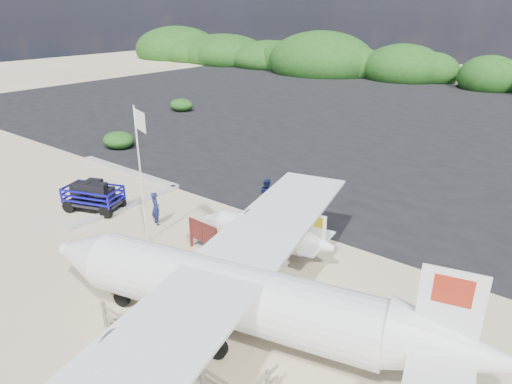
% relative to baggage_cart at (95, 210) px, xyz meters
% --- Properties ---
extents(ground, '(160.00, 160.00, 0.00)m').
position_rel_baggage_cart_xyz_m(ground, '(5.48, -0.24, 0.00)').
color(ground, beige).
extents(asphalt_apron, '(90.00, 50.00, 0.04)m').
position_rel_baggage_cart_xyz_m(asphalt_apron, '(5.48, 29.76, 0.00)').
color(asphalt_apron, '#B2B2B2').
rests_on(asphalt_apron, ground).
extents(lagoon, '(9.00, 7.00, 0.40)m').
position_rel_baggage_cart_xyz_m(lagoon, '(-3.52, 1.26, 0.00)').
color(lagoon, '#B2B2B2').
rests_on(lagoon, ground).
extents(walkway_pad, '(3.50, 2.50, 0.10)m').
position_rel_baggage_cart_xyz_m(walkway_pad, '(10.98, -6.24, 0.00)').
color(walkway_pad, '#B2B2B2').
rests_on(walkway_pad, ground).
extents(vegetation_band, '(124.00, 8.00, 4.40)m').
position_rel_baggage_cart_xyz_m(vegetation_band, '(5.48, 54.76, 0.00)').
color(vegetation_band, '#B2B2B2').
rests_on(vegetation_band, ground).
extents(fence, '(6.40, 2.00, 1.10)m').
position_rel_baggage_cart_xyz_m(fence, '(11.48, -5.24, 0.00)').
color(fence, '#B2B2B2').
rests_on(fence, ground).
extents(baggage_cart, '(3.53, 2.74, 1.56)m').
position_rel_baggage_cart_xyz_m(baggage_cart, '(0.00, 0.00, 0.00)').
color(baggage_cart, '#0F0AA3').
rests_on(baggage_cart, ground).
extents(flagpole, '(1.34, 0.90, 6.19)m').
position_rel_baggage_cart_xyz_m(flagpole, '(4.82, -0.52, 0.00)').
color(flagpole, white).
rests_on(flagpole, ground).
extents(signboard, '(1.76, 0.23, 1.44)m').
position_rel_baggage_cart_xyz_m(signboard, '(7.52, 0.36, 0.00)').
color(signboard, maroon).
rests_on(signboard, ground).
extents(crew_a, '(0.70, 0.57, 1.67)m').
position_rel_baggage_cart_xyz_m(crew_a, '(3.77, 0.94, 0.83)').
color(crew_a, '#141B4C').
rests_on(crew_a, ground).
extents(crew_b, '(1.04, 0.94, 1.76)m').
position_rel_baggage_cart_xyz_m(crew_b, '(7.05, 5.53, 0.88)').
color(crew_b, '#141B4C').
rests_on(crew_b, ground).
extents(aircraft_small, '(7.20, 7.20, 2.28)m').
position_rel_baggage_cart_xyz_m(aircraft_small, '(-6.72, 28.30, 0.00)').
color(aircraft_small, '#B2B2B2').
rests_on(aircraft_small, ground).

